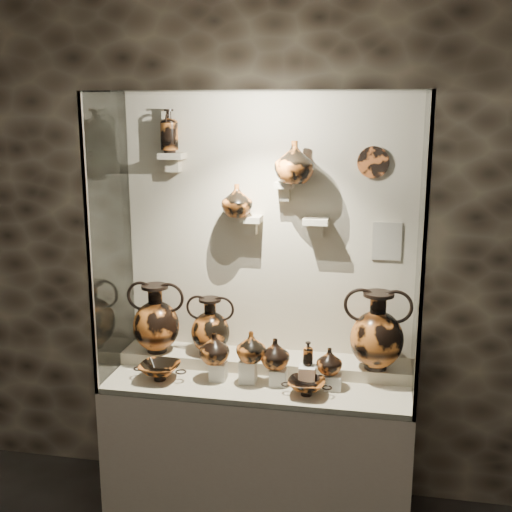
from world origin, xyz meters
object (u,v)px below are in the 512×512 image
(lekythos_small, at_px, (308,352))
(kylix_left, at_px, (160,370))
(jug_a, at_px, (214,348))
(jug_e, at_px, (329,361))
(amphora_mid, at_px, (210,326))
(lekythos_tall, at_px, (169,128))
(jug_b, at_px, (251,347))
(amphora_left, at_px, (156,318))
(ovoid_vase_b, at_px, (294,162))
(amphora_right, at_px, (377,330))
(jug_c, at_px, (275,353))
(kylix_right, at_px, (307,386))
(ovoid_vase_a, at_px, (237,200))

(lekythos_small, xyz_separation_m, kylix_left, (-0.82, -0.08, -0.14))
(jug_a, height_order, lekythos_small, jug_a)
(jug_e, bearing_deg, amphora_mid, 174.29)
(lekythos_tall, bearing_deg, jug_b, -40.70)
(amphora_left, distance_m, ovoid_vase_b, 1.23)
(amphora_right, height_order, lekythos_small, amphora_right)
(lekythos_small, bearing_deg, amphora_mid, 157.81)
(ovoid_vase_b, bearing_deg, jug_a, -168.54)
(amphora_left, distance_m, kylix_left, 0.34)
(jug_e, bearing_deg, kylix_left, -166.03)
(jug_a, distance_m, jug_b, 0.21)
(amphora_left, distance_m, jug_c, 0.76)
(amphora_left, relative_size, jug_a, 2.33)
(jug_b, relative_size, kylix_right, 0.67)
(jug_c, bearing_deg, jug_a, -168.10)
(amphora_left, relative_size, kylix_right, 1.62)
(amphora_left, xyz_separation_m, jug_c, (0.74, -0.16, -0.10))
(amphora_right, xyz_separation_m, jug_b, (-0.67, -0.18, -0.08))
(lekythos_tall, relative_size, ovoid_vase_b, 1.21)
(jug_b, xyz_separation_m, lekythos_tall, (-0.53, 0.30, 1.16))
(jug_c, xyz_separation_m, kylix_right, (0.19, -0.11, -0.12))
(jug_b, relative_size, lekythos_small, 1.14)
(amphora_right, bearing_deg, ovoid_vase_b, 158.39)
(jug_a, height_order, ovoid_vase_a, ovoid_vase_a)
(ovoid_vase_a, bearing_deg, lekythos_small, -28.09)
(jug_b, bearing_deg, lekythos_small, -13.39)
(jug_e, bearing_deg, kylix_right, -123.56)
(amphora_mid, distance_m, jug_a, 0.23)
(amphora_right, distance_m, jug_b, 0.70)
(jug_a, height_order, lekythos_tall, lekythos_tall)
(kylix_left, distance_m, kylix_right, 0.83)
(jug_a, height_order, ovoid_vase_b, ovoid_vase_b)
(amphora_mid, xyz_separation_m, kylix_left, (-0.22, -0.27, -0.18))
(jug_c, distance_m, lekythos_tall, 1.40)
(kylix_right, bearing_deg, amphora_right, 38.33)
(amphora_right, height_order, jug_c, amphora_right)
(kylix_left, bearing_deg, ovoid_vase_a, 32.54)
(lekythos_tall, bearing_deg, ovoid_vase_b, -15.56)
(ovoid_vase_b, bearing_deg, ovoid_vase_a, 157.19)
(jug_e, bearing_deg, jug_c, -170.37)
(jug_c, bearing_deg, lekythos_tall, 166.35)
(lekythos_small, distance_m, ovoid_vase_b, 1.04)
(amphora_left, xyz_separation_m, kylix_left, (0.10, -0.24, -0.22))
(amphora_mid, relative_size, kylix_right, 1.33)
(amphora_left, bearing_deg, jug_c, -9.15)
(lekythos_small, height_order, ovoid_vase_b, ovoid_vase_b)
(kylix_left, bearing_deg, amphora_left, 105.02)
(jug_b, height_order, kylix_right, jug_b)
(ovoid_vase_a, bearing_deg, jug_b, -63.31)
(jug_b, bearing_deg, lekythos_tall, 131.67)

